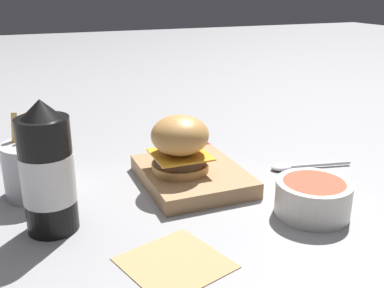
# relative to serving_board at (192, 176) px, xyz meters

# --- Properties ---
(ground_plane) EXTENTS (6.00, 6.00, 0.00)m
(ground_plane) POSITION_rel_serving_board_xyz_m (-0.01, -0.02, -0.01)
(ground_plane) COLOR gray
(serving_board) EXTENTS (0.23, 0.18, 0.03)m
(serving_board) POSITION_rel_serving_board_xyz_m (0.00, 0.00, 0.00)
(serving_board) COLOR #A37A51
(serving_board) RESTS_ON ground_plane
(burger) EXTENTS (0.11, 0.11, 0.11)m
(burger) POSITION_rel_serving_board_xyz_m (0.00, -0.02, 0.07)
(burger) COLOR tan
(burger) RESTS_ON serving_board
(ketchup_bottle) EXTENTS (0.08, 0.08, 0.21)m
(ketchup_bottle) POSITION_rel_serving_board_xyz_m (0.08, -0.27, 0.08)
(ketchup_bottle) COLOR black
(ketchup_bottle) RESTS_ON ground_plane
(fries_basket) EXTENTS (0.12, 0.12, 0.15)m
(fries_basket) POSITION_rel_serving_board_xyz_m (-0.06, -0.28, 0.04)
(fries_basket) COLOR #B7B7BC
(fries_basket) RESTS_ON ground_plane
(side_bowl) EXTENTS (0.12, 0.12, 0.06)m
(side_bowl) POSITION_rel_serving_board_xyz_m (0.19, 0.14, 0.02)
(side_bowl) COLOR silver
(side_bowl) RESTS_ON ground_plane
(spoon) EXTENTS (0.05, 0.17, 0.01)m
(spoon) POSITION_rel_serving_board_xyz_m (0.02, 0.22, -0.01)
(spoon) COLOR silver
(spoon) RESTS_ON ground_plane
(ketchup_puddle) EXTENTS (0.07, 0.07, 0.00)m
(ketchup_puddle) POSITION_rel_serving_board_xyz_m (-0.19, 0.09, -0.01)
(ketchup_puddle) COLOR #B21E14
(ketchup_puddle) RESTS_ON ground_plane
(parchment_square) EXTENTS (0.16, 0.16, 0.00)m
(parchment_square) POSITION_rel_serving_board_xyz_m (0.24, -0.12, -0.01)
(parchment_square) COLOR tan
(parchment_square) RESTS_ON ground_plane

